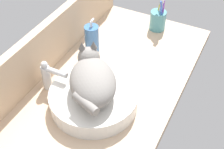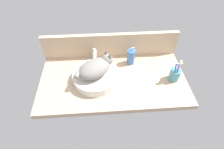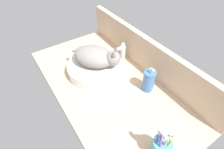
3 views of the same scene
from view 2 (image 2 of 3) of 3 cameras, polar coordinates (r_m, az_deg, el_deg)
The scene contains 7 objects.
ground_plane at distance 137.35cm, azimuth 0.36°, elevation -1.73°, with size 112.43×58.94×4.00cm, color tan.
backsplash_panel at distance 148.87cm, azimuth -0.42°, elevation 9.57°, with size 112.43×3.60×21.62cm, color #CCAD8C.
sink_basin at distance 132.75cm, azimuth -5.47°, elevation -0.75°, with size 34.03×34.03×6.79cm, color silver.
cat at distance 126.75cm, azimuth -5.29°, elevation 2.35°, with size 30.20×28.57×14.00cm.
faucet at distance 144.74cm, azimuth -5.70°, elevation 6.25°, with size 3.60×11.81×13.60cm.
soap_dispenser at distance 144.63cm, azimuth 6.20°, elevation 5.79°, with size 6.50×6.50×16.31cm.
toothbrush_cup at distance 139.37cm, azimuth 19.80°, elevation 0.04°, with size 7.92×7.92×18.71cm.
Camera 2 is at (-7.25, -90.50, 101.06)cm, focal length 28.00 mm.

